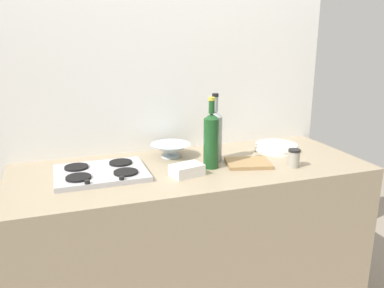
{
  "coord_description": "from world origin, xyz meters",
  "views": [
    {
      "loc": [
        -0.63,
        -1.81,
        1.56
      ],
      "look_at": [
        0.0,
        0.0,
        1.02
      ],
      "focal_mm": 37.15,
      "sensor_mm": 36.0,
      "label": 1
    }
  ],
  "objects_px": {
    "mixing_bowl": "(171,150)",
    "condiment_jar_front": "(294,158)",
    "cutting_board": "(248,163)",
    "stovetop_hob": "(101,173)",
    "wine_bottle_mid_left": "(215,135)",
    "wine_bottle_leftmost": "(211,139)",
    "butter_dish": "(187,170)",
    "plate_stack": "(277,148)"
  },
  "relations": [
    {
      "from": "mixing_bowl",
      "to": "condiment_jar_front",
      "type": "relative_size",
      "value": 2.33
    },
    {
      "from": "condiment_jar_front",
      "to": "cutting_board",
      "type": "bearing_deg",
      "value": 152.7
    },
    {
      "from": "stovetop_hob",
      "to": "wine_bottle_mid_left",
      "type": "distance_m",
      "value": 0.61
    },
    {
      "from": "wine_bottle_leftmost",
      "to": "butter_dish",
      "type": "relative_size",
      "value": 2.4
    },
    {
      "from": "plate_stack",
      "to": "mixing_bowl",
      "type": "relative_size",
      "value": 1.13
    },
    {
      "from": "wine_bottle_leftmost",
      "to": "condiment_jar_front",
      "type": "distance_m",
      "value": 0.43
    },
    {
      "from": "mixing_bowl",
      "to": "butter_dish",
      "type": "xyz_separation_m",
      "value": [
        -0.01,
        -0.31,
        -0.01
      ]
    },
    {
      "from": "butter_dish",
      "to": "plate_stack",
      "type": "bearing_deg",
      "value": 19.27
    },
    {
      "from": "plate_stack",
      "to": "condiment_jar_front",
      "type": "height_order",
      "value": "condiment_jar_front"
    },
    {
      "from": "plate_stack",
      "to": "butter_dish",
      "type": "height_order",
      "value": "butter_dish"
    },
    {
      "from": "stovetop_hob",
      "to": "condiment_jar_front",
      "type": "bearing_deg",
      "value": -11.63
    },
    {
      "from": "mixing_bowl",
      "to": "plate_stack",
      "type": "bearing_deg",
      "value": -8.73
    },
    {
      "from": "stovetop_hob",
      "to": "plate_stack",
      "type": "height_order",
      "value": "same"
    },
    {
      "from": "stovetop_hob",
      "to": "wine_bottle_leftmost",
      "type": "distance_m",
      "value": 0.56
    },
    {
      "from": "stovetop_hob",
      "to": "butter_dish",
      "type": "distance_m",
      "value": 0.41
    },
    {
      "from": "butter_dish",
      "to": "cutting_board",
      "type": "relative_size",
      "value": 0.67
    },
    {
      "from": "wine_bottle_leftmost",
      "to": "condiment_jar_front",
      "type": "height_order",
      "value": "wine_bottle_leftmost"
    },
    {
      "from": "cutting_board",
      "to": "plate_stack",
      "type": "bearing_deg",
      "value": 32.28
    },
    {
      "from": "stovetop_hob",
      "to": "wine_bottle_leftmost",
      "type": "relative_size",
      "value": 1.2
    },
    {
      "from": "condiment_jar_front",
      "to": "wine_bottle_leftmost",
      "type": "bearing_deg",
      "value": 161.93
    },
    {
      "from": "wine_bottle_leftmost",
      "to": "stovetop_hob",
      "type": "bearing_deg",
      "value": 173.34
    },
    {
      "from": "wine_bottle_leftmost",
      "to": "condiment_jar_front",
      "type": "xyz_separation_m",
      "value": [
        0.4,
        -0.13,
        -0.1
      ]
    },
    {
      "from": "wine_bottle_mid_left",
      "to": "stovetop_hob",
      "type": "bearing_deg",
      "value": -177.0
    },
    {
      "from": "wine_bottle_mid_left",
      "to": "condiment_jar_front",
      "type": "distance_m",
      "value": 0.42
    },
    {
      "from": "wine_bottle_mid_left",
      "to": "condiment_jar_front",
      "type": "relative_size",
      "value": 3.85
    },
    {
      "from": "wine_bottle_leftmost",
      "to": "cutting_board",
      "type": "distance_m",
      "value": 0.24
    },
    {
      "from": "mixing_bowl",
      "to": "cutting_board",
      "type": "relative_size",
      "value": 0.98
    },
    {
      "from": "wine_bottle_leftmost",
      "to": "mixing_bowl",
      "type": "xyz_separation_m",
      "value": [
        -0.14,
        0.24,
        -0.11
      ]
    },
    {
      "from": "wine_bottle_leftmost",
      "to": "condiment_jar_front",
      "type": "relative_size",
      "value": 3.83
    },
    {
      "from": "butter_dish",
      "to": "cutting_board",
      "type": "height_order",
      "value": "butter_dish"
    },
    {
      "from": "stovetop_hob",
      "to": "butter_dish",
      "type": "xyz_separation_m",
      "value": [
        0.39,
        -0.14,
        0.01
      ]
    },
    {
      "from": "plate_stack",
      "to": "wine_bottle_leftmost",
      "type": "xyz_separation_m",
      "value": [
        -0.46,
        -0.14,
        0.13
      ]
    },
    {
      "from": "plate_stack",
      "to": "condiment_jar_front",
      "type": "distance_m",
      "value": 0.28
    },
    {
      "from": "wine_bottle_mid_left",
      "to": "cutting_board",
      "type": "height_order",
      "value": "wine_bottle_mid_left"
    },
    {
      "from": "wine_bottle_leftmost",
      "to": "butter_dish",
      "type": "height_order",
      "value": "wine_bottle_leftmost"
    },
    {
      "from": "mixing_bowl",
      "to": "condiment_jar_front",
      "type": "height_order",
      "value": "condiment_jar_front"
    },
    {
      "from": "plate_stack",
      "to": "mixing_bowl",
      "type": "xyz_separation_m",
      "value": [
        -0.61,
        0.09,
        0.02
      ]
    },
    {
      "from": "plate_stack",
      "to": "condiment_jar_front",
      "type": "xyz_separation_m",
      "value": [
        -0.06,
        -0.27,
        0.03
      ]
    },
    {
      "from": "wine_bottle_leftmost",
      "to": "condiment_jar_front",
      "type": "bearing_deg",
      "value": -18.07
    },
    {
      "from": "stovetop_hob",
      "to": "wine_bottle_leftmost",
      "type": "bearing_deg",
      "value": -6.66
    },
    {
      "from": "wine_bottle_leftmost",
      "to": "cutting_board",
      "type": "xyz_separation_m",
      "value": [
        0.2,
        -0.03,
        -0.14
      ]
    },
    {
      "from": "plate_stack",
      "to": "wine_bottle_leftmost",
      "type": "height_order",
      "value": "wine_bottle_leftmost"
    }
  ]
}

